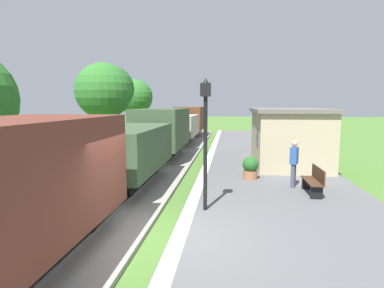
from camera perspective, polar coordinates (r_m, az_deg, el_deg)
name	(u,v)px	position (r m, az deg, el deg)	size (l,w,h in m)	color
ground_plane	(162,246)	(7.80, -5.34, -17.52)	(160.00, 160.00, 0.00)	#47702D
platform_slab	(306,248)	(7.78, 19.51, -16.95)	(6.00, 60.00, 0.25)	#565659
platform_edge_stripe	(179,236)	(7.63, -2.30, -15.99)	(0.36, 60.00, 0.01)	silver
track_ballast	(63,238)	(8.57, -21.83, -15.24)	(3.80, 60.00, 0.12)	gray
rail_near	(92,234)	(8.22, -17.30, -15.06)	(0.07, 60.00, 0.14)	slate
rail_far	(35,232)	(8.88, -26.08, -13.78)	(0.07, 60.00, 0.14)	slate
freight_train	(162,133)	(18.85, -5.30, 1.98)	(2.50, 32.60, 2.72)	brown
station_hut	(288,136)	(16.74, 16.62, 1.32)	(3.50, 5.80, 2.78)	tan
bench_near_hut	(314,180)	(11.53, 20.86, -6.02)	(0.42, 1.50, 0.91)	#422819
person_waiting	(294,162)	(12.15, 17.61, -3.02)	(0.37, 0.44, 1.71)	#474C66
potted_planter	(250,167)	(13.15, 10.33, -4.09)	(0.64, 0.64, 0.92)	#9E6642
lamp_post_near	(206,120)	(8.89, 2.41, 4.23)	(0.28, 0.28, 3.70)	black
tree_trackside_far	(104,91)	(20.82, -15.41, 9.01)	(3.46, 3.46, 5.79)	#4C3823
tree_field_left	(111,89)	(27.97, -14.11, 9.46)	(3.78, 3.78, 6.42)	#4C3823
tree_field_distant	(135,97)	(35.92, -10.10, 8.19)	(3.87, 3.87, 5.96)	#4C3823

